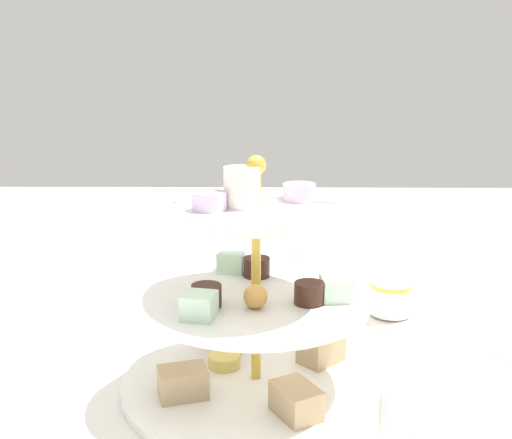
# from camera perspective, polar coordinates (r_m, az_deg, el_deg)

# --- Properties ---
(ground_plane) EXTENTS (2.40, 2.40, 0.00)m
(ground_plane) POSITION_cam_1_polar(r_m,az_deg,el_deg) (0.68, -0.00, -15.40)
(ground_plane) COLOR silver
(tiered_serving_stand) EXTENTS (0.29, 0.29, 0.25)m
(tiered_serving_stand) POSITION_cam_1_polar(r_m,az_deg,el_deg) (0.64, -0.06, -9.27)
(tiered_serving_stand) COLOR white
(tiered_serving_stand) RESTS_ON ground_plane
(water_glass_short_left) EXTENTS (0.06, 0.06, 0.08)m
(water_glass_short_left) POSITION_cam_1_polar(r_m,az_deg,el_deg) (0.89, 3.68, -5.25)
(water_glass_short_left) COLOR silver
(water_glass_short_left) RESTS_ON ground_plane
(teacup_with_saucer) EXTENTS (0.09, 0.09, 0.05)m
(teacup_with_saucer) POSITION_cam_1_polar(r_m,az_deg,el_deg) (0.86, 12.54, -7.44)
(teacup_with_saucer) COLOR white
(teacup_with_saucer) RESTS_ON ground_plane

